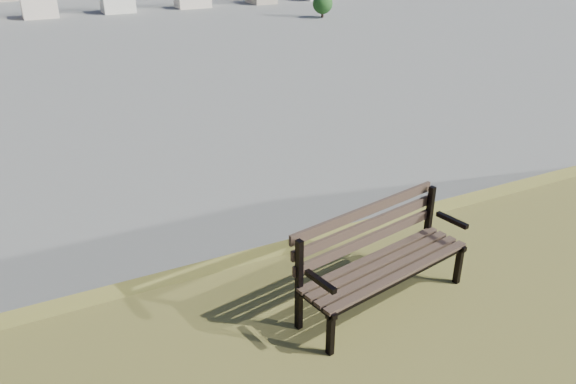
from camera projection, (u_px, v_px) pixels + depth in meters
park_bench at (379, 253)px, 5.11m from camera, size 1.82×0.88×0.91m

